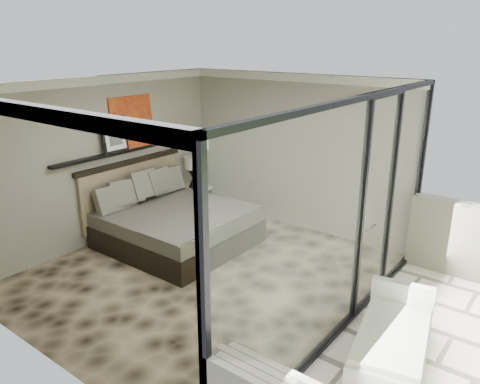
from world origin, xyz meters
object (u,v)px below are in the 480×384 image
Objects in this scene: bed at (173,223)px; lounger at (393,340)px; nightstand at (193,198)px; table_lamp at (193,168)px.

bed reaches higher than lounger.
nightstand is at bearing 120.58° from bed.
bed reaches higher than nightstand.
bed is at bearing 158.74° from lounger.
lounger is (4.89, -2.01, -0.11)m from nightstand.
bed is 1.43× the size of lounger.
nightstand is (-0.80, 1.35, -0.08)m from bed.
bed is at bearing -48.25° from nightstand.
nightstand is 5.29m from lounger.
bed reaches higher than table_lamp.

